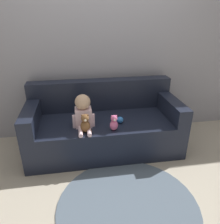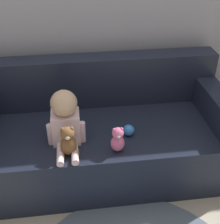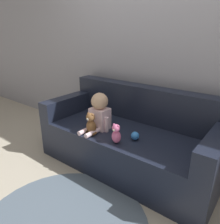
# 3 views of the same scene
# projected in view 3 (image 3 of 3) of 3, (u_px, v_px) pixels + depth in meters

# --- Properties ---
(ground_plane) EXTENTS (12.00, 12.00, 0.00)m
(ground_plane) POSITION_uv_depth(u_px,v_px,m) (127.00, 165.00, 2.44)
(ground_plane) COLOR #B7AD99
(wall_back) EXTENTS (8.00, 0.05, 2.60)m
(wall_back) POSITION_uv_depth(u_px,v_px,m) (156.00, 41.00, 2.35)
(wall_back) COLOR #93939E
(wall_back) RESTS_ON ground_plane
(couch) EXTENTS (1.88, 0.84, 0.83)m
(couch) POSITION_uv_depth(u_px,v_px,m) (130.00, 139.00, 2.37)
(couch) COLOR black
(couch) RESTS_ON ground_plane
(person_baby) EXTENTS (0.26, 0.36, 0.39)m
(person_baby) POSITION_uv_depth(u_px,v_px,m) (99.00, 112.00, 2.25)
(person_baby) COLOR silver
(person_baby) RESTS_ON couch
(teddy_bear_brown) EXTENTS (0.13, 0.10, 0.22)m
(teddy_bear_brown) POSITION_uv_depth(u_px,v_px,m) (91.00, 124.00, 2.17)
(teddy_bear_brown) COLOR brown
(teddy_bear_brown) RESTS_ON couch
(plush_toy_side) EXTENTS (0.09, 0.09, 0.19)m
(plush_toy_side) POSITION_uv_depth(u_px,v_px,m) (116.00, 134.00, 1.99)
(plush_toy_side) COLOR #DB6699
(plush_toy_side) RESTS_ON couch
(toy_ball) EXTENTS (0.08, 0.08, 0.08)m
(toy_ball) POSITION_uv_depth(u_px,v_px,m) (135.00, 136.00, 2.07)
(toy_ball) COLOR #337FDB
(toy_ball) RESTS_ON couch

